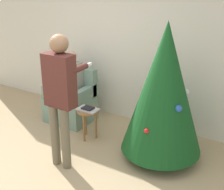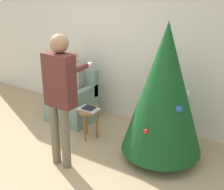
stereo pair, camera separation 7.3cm
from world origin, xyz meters
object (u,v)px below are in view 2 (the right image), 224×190
(person_standing, at_px, (60,90))
(side_stool, at_px, (89,115))
(armchair, at_px, (73,102))
(christmas_tree, at_px, (164,89))
(person_seated, at_px, (71,83))

(person_standing, distance_m, side_stool, 1.04)
(armchair, distance_m, side_stool, 0.77)
(christmas_tree, bearing_deg, person_seated, 171.61)
(armchair, height_order, side_stool, armchair)
(christmas_tree, distance_m, side_stool, 1.37)
(christmas_tree, relative_size, person_seated, 1.55)
(side_stool, bearing_deg, christmas_tree, 5.00)
(armchair, bearing_deg, christmas_tree, -9.08)
(armchair, height_order, person_standing, person_standing)
(side_stool, bearing_deg, person_seated, 150.08)
(person_seated, bearing_deg, person_standing, -55.51)
(person_seated, relative_size, person_standing, 0.70)
(christmas_tree, height_order, armchair, christmas_tree)
(person_seated, bearing_deg, christmas_tree, -8.39)
(person_seated, height_order, person_standing, person_standing)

